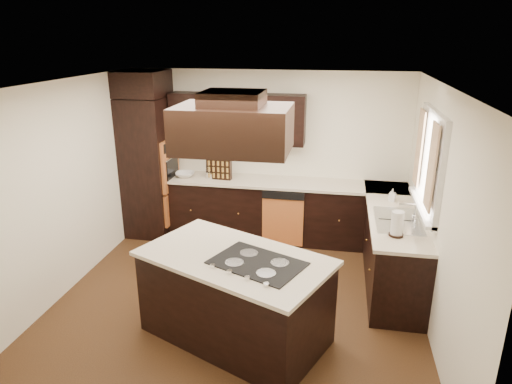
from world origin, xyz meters
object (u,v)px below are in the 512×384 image
(oven_column, at_px, (149,167))
(range_hood, at_px, (233,129))
(spice_rack, at_px, (219,169))
(island, at_px, (235,299))

(oven_column, height_order, range_hood, range_hood)
(range_hood, height_order, spice_rack, range_hood)
(spice_rack, bearing_deg, range_hood, -66.68)
(oven_column, bearing_deg, spice_rack, 2.17)
(island, relative_size, spice_rack, 4.78)
(oven_column, xyz_separation_m, range_hood, (1.88, -2.25, 1.10))
(range_hood, xyz_separation_m, spice_rack, (-0.77, 2.30, -1.08))
(oven_column, relative_size, spice_rack, 5.66)
(oven_column, distance_m, island, 3.11)
(island, distance_m, range_hood, 1.72)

